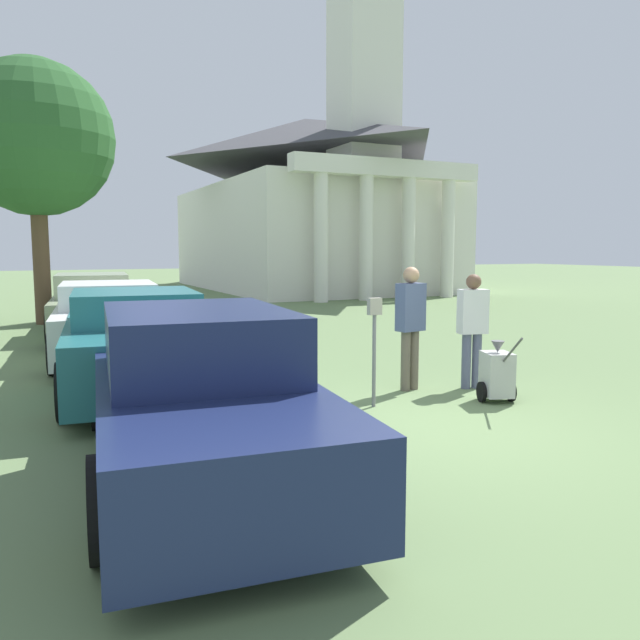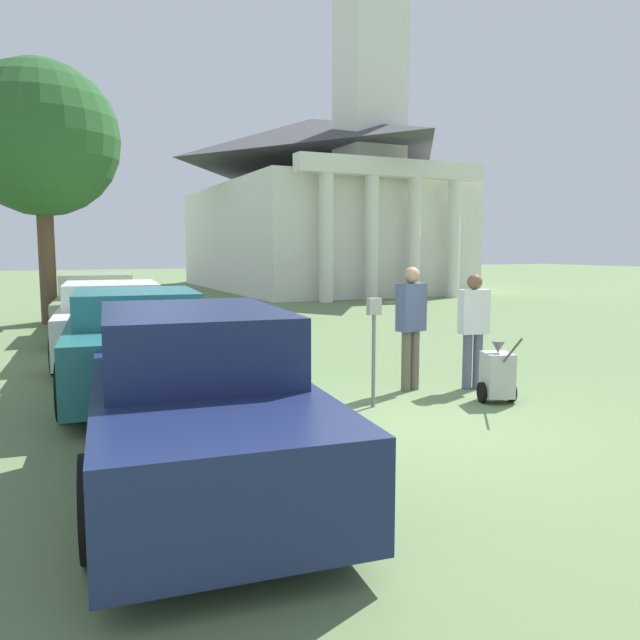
# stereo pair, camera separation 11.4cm
# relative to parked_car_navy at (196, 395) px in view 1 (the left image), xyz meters

# --- Properties ---
(ground_plane) EXTENTS (120.00, 120.00, 0.00)m
(ground_plane) POSITION_rel_parked_car_navy_xyz_m (2.72, 0.21, -0.72)
(ground_plane) COLOR #607A4C
(parked_car_navy) EXTENTS (2.27, 5.38, 1.55)m
(parked_car_navy) POSITION_rel_parked_car_navy_xyz_m (0.00, 0.00, 0.00)
(parked_car_navy) COLOR #19234C
(parked_car_navy) RESTS_ON ground_plane
(parked_car_teal) EXTENTS (2.36, 4.90, 1.49)m
(parked_car_teal) POSITION_rel_parked_car_navy_xyz_m (0.00, 3.63, -0.00)
(parked_car_teal) COLOR #23666B
(parked_car_teal) RESTS_ON ground_plane
(parked_car_white) EXTENTS (2.39, 5.30, 1.45)m
(parked_car_white) POSITION_rel_parked_car_navy_xyz_m (0.00, 6.86, -0.02)
(parked_car_white) COLOR silver
(parked_car_white) RESTS_ON ground_plane
(parked_car_sage) EXTENTS (2.28, 5.38, 1.50)m
(parked_car_sage) POSITION_rel_parked_car_navy_xyz_m (0.00, 10.10, -0.01)
(parked_car_sage) COLOR gray
(parked_car_sage) RESTS_ON ground_plane
(parking_meter) EXTENTS (0.18, 0.09, 1.45)m
(parking_meter) POSITION_rel_parked_car_navy_xyz_m (2.70, 1.31, 0.29)
(parking_meter) COLOR slate
(parking_meter) RESTS_ON ground_plane
(person_worker) EXTENTS (0.45, 0.29, 1.83)m
(person_worker) POSITION_rel_parked_car_navy_xyz_m (3.69, 1.95, 0.33)
(person_worker) COLOR #665B4C
(person_worker) RESTS_ON ground_plane
(person_supervisor) EXTENTS (0.46, 0.30, 1.72)m
(person_supervisor) POSITION_rel_parked_car_navy_xyz_m (4.59, 1.65, 0.26)
(person_supervisor) COLOR #515670
(person_supervisor) RESTS_ON ground_plane
(equipment_cart) EXTENTS (0.54, 1.00, 1.00)m
(equipment_cart) POSITION_rel_parked_car_navy_xyz_m (4.36, 0.83, -0.33)
(equipment_cart) COLOR #B2B2AD
(equipment_cart) RESTS_ON ground_plane
(church) EXTENTS (10.20, 16.56, 21.26)m
(church) POSITION_rel_parked_car_navy_xyz_m (11.99, 24.12, 4.16)
(church) COLOR silver
(church) RESTS_ON ground_plane
(shade_tree) EXTENTS (4.18, 4.18, 7.15)m
(shade_tree) POSITION_rel_parked_car_navy_xyz_m (-1.03, 13.16, 4.31)
(shade_tree) COLOR brown
(shade_tree) RESTS_ON ground_plane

